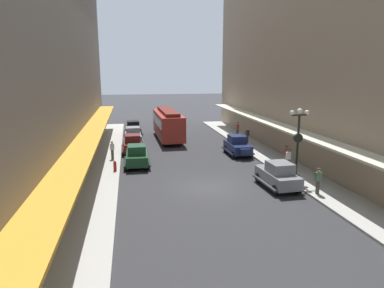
{
  "coord_description": "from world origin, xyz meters",
  "views": [
    {
      "loc": [
        -5.06,
        -22.1,
        7.78
      ],
      "look_at": [
        0.0,
        6.0,
        1.8
      ],
      "focal_mm": 32.5,
      "sensor_mm": 36.0,
      "label": 1
    }
  ],
  "objects_px": {
    "parked_car_4": "(278,174)",
    "pedestrian_3": "(318,181)",
    "parked_car_1": "(133,143)",
    "streetcar": "(168,123)",
    "parked_car_5": "(133,128)",
    "pedestrian_2": "(288,159)",
    "lamp_post_with_clock": "(298,142)",
    "fire_hydrant": "(115,166)",
    "parked_car_0": "(238,145)",
    "pedestrian_4": "(112,150)",
    "pedestrian_1": "(237,129)",
    "pedestrian_5": "(286,155)",
    "parked_car_3": "(133,136)",
    "parked_car_2": "(137,155)",
    "pedestrian_0": "(247,136)"
  },
  "relations": [
    {
      "from": "parked_car_5",
      "to": "pedestrian_4",
      "type": "height_order",
      "value": "parked_car_5"
    },
    {
      "from": "parked_car_1",
      "to": "pedestrian_1",
      "type": "distance_m",
      "value": 13.77
    },
    {
      "from": "parked_car_3",
      "to": "pedestrian_4",
      "type": "distance_m",
      "value": 7.23
    },
    {
      "from": "pedestrian_0",
      "to": "pedestrian_4",
      "type": "distance_m",
      "value": 14.8
    },
    {
      "from": "lamp_post_with_clock",
      "to": "pedestrian_2",
      "type": "height_order",
      "value": "lamp_post_with_clock"
    },
    {
      "from": "parked_car_4",
      "to": "pedestrian_4",
      "type": "relative_size",
      "value": 2.63
    },
    {
      "from": "parked_car_0",
      "to": "parked_car_2",
      "type": "height_order",
      "value": "same"
    },
    {
      "from": "parked_car_3",
      "to": "pedestrian_0",
      "type": "xyz_separation_m",
      "value": [
        12.17,
        -2.42,
        0.05
      ]
    },
    {
      "from": "parked_car_1",
      "to": "parked_car_3",
      "type": "relative_size",
      "value": 1.0
    },
    {
      "from": "lamp_post_with_clock",
      "to": "fire_hydrant",
      "type": "bearing_deg",
      "value": 159.5
    },
    {
      "from": "parked_car_2",
      "to": "parked_car_4",
      "type": "height_order",
      "value": "same"
    },
    {
      "from": "lamp_post_with_clock",
      "to": "pedestrian_3",
      "type": "bearing_deg",
      "value": -87.7
    },
    {
      "from": "pedestrian_3",
      "to": "parked_car_4",
      "type": "bearing_deg",
      "value": 133.61
    },
    {
      "from": "fire_hydrant",
      "to": "pedestrian_5",
      "type": "height_order",
      "value": "pedestrian_5"
    },
    {
      "from": "parked_car_0",
      "to": "parked_car_4",
      "type": "height_order",
      "value": "same"
    },
    {
      "from": "pedestrian_4",
      "to": "pedestrian_5",
      "type": "relative_size",
      "value": 0.98
    },
    {
      "from": "parked_car_5",
      "to": "streetcar",
      "type": "relative_size",
      "value": 0.45
    },
    {
      "from": "streetcar",
      "to": "pedestrian_2",
      "type": "relative_size",
      "value": 5.78
    },
    {
      "from": "parked_car_3",
      "to": "pedestrian_1",
      "type": "xyz_separation_m",
      "value": [
        12.33,
        1.67,
        0.07
      ]
    },
    {
      "from": "pedestrian_4",
      "to": "parked_car_4",
      "type": "bearing_deg",
      "value": -39.98
    },
    {
      "from": "parked_car_5",
      "to": "pedestrian_3",
      "type": "height_order",
      "value": "parked_car_5"
    },
    {
      "from": "parked_car_1",
      "to": "pedestrian_5",
      "type": "xyz_separation_m",
      "value": [
        12.39,
        -7.51,
        0.07
      ]
    },
    {
      "from": "parked_car_2",
      "to": "lamp_post_with_clock",
      "type": "height_order",
      "value": "lamp_post_with_clock"
    },
    {
      "from": "streetcar",
      "to": "parked_car_3",
      "type": "bearing_deg",
      "value": -153.77
    },
    {
      "from": "parked_car_3",
      "to": "fire_hydrant",
      "type": "height_order",
      "value": "parked_car_3"
    },
    {
      "from": "parked_car_0",
      "to": "pedestrian_4",
      "type": "bearing_deg",
      "value": -179.17
    },
    {
      "from": "pedestrian_4",
      "to": "pedestrian_5",
      "type": "xyz_separation_m",
      "value": [
        14.19,
        -4.77,
        0.02
      ]
    },
    {
      "from": "pedestrian_5",
      "to": "parked_car_5",
      "type": "bearing_deg",
      "value": 126.3
    },
    {
      "from": "parked_car_2",
      "to": "pedestrian_0",
      "type": "height_order",
      "value": "parked_car_2"
    },
    {
      "from": "parked_car_2",
      "to": "parked_car_1",
      "type": "bearing_deg",
      "value": 93.26
    },
    {
      "from": "parked_car_5",
      "to": "pedestrian_3",
      "type": "xyz_separation_m",
      "value": [
        11.23,
        -23.31,
        0.07
      ]
    },
    {
      "from": "parked_car_3",
      "to": "pedestrian_2",
      "type": "bearing_deg",
      "value": -47.25
    },
    {
      "from": "pedestrian_2",
      "to": "pedestrian_5",
      "type": "relative_size",
      "value": 1.0
    },
    {
      "from": "streetcar",
      "to": "pedestrian_2",
      "type": "xyz_separation_m",
      "value": [
        7.87,
        -14.87,
        -0.89
      ]
    },
    {
      "from": "parked_car_0",
      "to": "lamp_post_with_clock",
      "type": "relative_size",
      "value": 0.83
    },
    {
      "from": "parked_car_2",
      "to": "streetcar",
      "type": "bearing_deg",
      "value": 70.95
    },
    {
      "from": "parked_car_0",
      "to": "streetcar",
      "type": "bearing_deg",
      "value": 122.63
    },
    {
      "from": "parked_car_4",
      "to": "pedestrian_1",
      "type": "xyz_separation_m",
      "value": [
        2.87,
        18.17,
        0.07
      ]
    },
    {
      "from": "pedestrian_0",
      "to": "pedestrian_2",
      "type": "height_order",
      "value": "pedestrian_2"
    },
    {
      "from": "parked_car_1",
      "to": "streetcar",
      "type": "distance_m",
      "value": 7.55
    },
    {
      "from": "pedestrian_1",
      "to": "parked_car_5",
      "type": "bearing_deg",
      "value": 165.32
    },
    {
      "from": "parked_car_4",
      "to": "pedestrian_3",
      "type": "relative_size",
      "value": 2.58
    },
    {
      "from": "pedestrian_5",
      "to": "pedestrian_2",
      "type": "bearing_deg",
      "value": -107.73
    },
    {
      "from": "parked_car_1",
      "to": "pedestrian_2",
      "type": "xyz_separation_m",
      "value": [
        12.02,
        -8.65,
        0.07
      ]
    },
    {
      "from": "lamp_post_with_clock",
      "to": "parked_car_1",
      "type": "bearing_deg",
      "value": 134.67
    },
    {
      "from": "pedestrian_0",
      "to": "parked_car_1",
      "type": "bearing_deg",
      "value": -171.62
    },
    {
      "from": "parked_car_1",
      "to": "pedestrian_2",
      "type": "height_order",
      "value": "parked_car_1"
    },
    {
      "from": "parked_car_1",
      "to": "parked_car_4",
      "type": "bearing_deg",
      "value": -52.05
    },
    {
      "from": "pedestrian_5",
      "to": "parked_car_4",
      "type": "bearing_deg",
      "value": -120.63
    },
    {
      "from": "streetcar",
      "to": "pedestrian_1",
      "type": "height_order",
      "value": "streetcar"
    }
  ]
}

